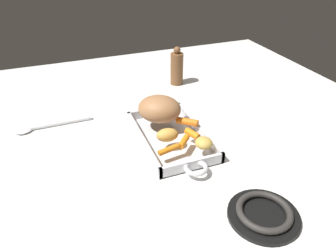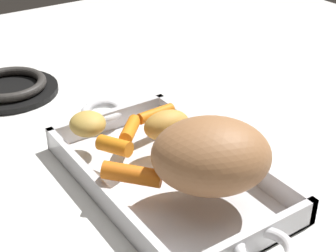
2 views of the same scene
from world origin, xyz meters
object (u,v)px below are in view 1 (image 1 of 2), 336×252
(potato_near_roast, at_px, (204,143))
(baby_carrot_southwest, at_px, (192,134))
(baby_carrot_northwest, at_px, (169,150))
(stove_burner_rear, at_px, (264,214))
(pork_roast, at_px, (159,109))
(potato_golden_large, at_px, (167,135))
(serving_spoon, at_px, (44,126))
(baby_carrot_long, at_px, (187,122))
(baby_carrot_center_left, at_px, (184,142))
(roasting_dish, at_px, (171,137))
(pepper_mill, at_px, (177,68))

(potato_near_roast, bearing_deg, baby_carrot_southwest, 6.41)
(baby_carrot_northwest, relative_size, stove_burner_rear, 0.37)
(pork_roast, xyz_separation_m, potato_golden_large, (-0.12, 0.02, -0.02))
(stove_burner_rear, bearing_deg, serving_spoon, 37.34)
(serving_spoon, bearing_deg, potato_golden_large, 141.66)
(pork_roast, xyz_separation_m, baby_carrot_southwest, (-0.12, -0.06, -0.03))
(baby_carrot_long, relative_size, potato_golden_large, 1.10)
(baby_carrot_long, height_order, serving_spoon, baby_carrot_long)
(baby_carrot_long, bearing_deg, pork_roast, 51.64)
(baby_carrot_center_left, xyz_separation_m, potato_golden_large, (0.03, 0.04, 0.01))
(potato_near_roast, relative_size, potato_golden_large, 0.78)
(roasting_dish, relative_size, baby_carrot_long, 5.95)
(potato_near_roast, xyz_separation_m, potato_golden_large, (0.07, 0.08, 0.00))
(baby_carrot_long, bearing_deg, baby_carrot_center_left, 150.78)
(potato_golden_large, relative_size, pepper_mill, 0.40)
(potato_golden_large, xyz_separation_m, pepper_mill, (0.42, -0.20, 0.02))
(pork_roast, xyz_separation_m, pepper_mill, (0.31, -0.19, -0.01))
(pepper_mill, bearing_deg, roasting_dish, 155.28)
(pepper_mill, bearing_deg, stove_burner_rear, 172.72)
(pork_roast, height_order, baby_carrot_long, pork_roast)
(roasting_dish, bearing_deg, baby_carrot_long, -76.39)
(pork_roast, height_order, baby_carrot_northwest, pork_roast)
(potato_near_roast, bearing_deg, baby_carrot_center_left, 52.49)
(baby_carrot_southwest, distance_m, pepper_mill, 0.45)
(baby_carrot_center_left, relative_size, serving_spoon, 0.22)
(baby_carrot_long, bearing_deg, roasting_dish, 103.61)
(stove_burner_rear, bearing_deg, baby_carrot_long, 3.21)
(baby_carrot_long, distance_m, potato_near_roast, 0.13)
(baby_carrot_center_left, distance_m, stove_burner_rear, 0.29)
(stove_burner_rear, bearing_deg, baby_carrot_northwest, 25.52)
(roasting_dish, height_order, baby_carrot_southwest, baby_carrot_southwest)
(baby_carrot_center_left, bearing_deg, pork_roast, 7.19)
(baby_carrot_center_left, distance_m, potato_near_roast, 0.06)
(pork_roast, relative_size, stove_burner_rear, 0.84)
(roasting_dish, distance_m, pepper_mill, 0.42)
(pork_roast, bearing_deg, roasting_dish, -170.54)
(baby_carrot_long, bearing_deg, baby_carrot_northwest, 136.76)
(roasting_dish, distance_m, potato_golden_large, 0.07)
(baby_carrot_southwest, height_order, serving_spoon, baby_carrot_southwest)
(potato_golden_large, bearing_deg, serving_spoon, 51.80)
(potato_golden_large, distance_m, pepper_mill, 0.47)
(pork_roast, xyz_separation_m, potato_near_roast, (-0.18, -0.06, -0.03))
(pork_roast, relative_size, potato_near_roast, 2.71)
(serving_spoon, bearing_deg, potato_near_roast, 141.38)
(pork_roast, relative_size, baby_carrot_southwest, 2.95)
(baby_carrot_center_left, distance_m, baby_carrot_southwest, 0.05)
(baby_carrot_northwest, bearing_deg, baby_carrot_southwest, -63.67)
(baby_carrot_northwest, height_order, stove_burner_rear, baby_carrot_northwest)
(baby_carrot_long, distance_m, baby_carrot_southwest, 0.07)
(potato_golden_large, bearing_deg, roasting_dish, -33.02)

